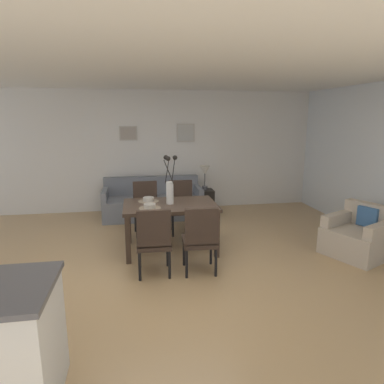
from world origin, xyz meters
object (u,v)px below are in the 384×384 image
at_px(bowl_near_right, 149,199).
at_px(side_table, 205,202).
at_px(centerpiece_vase, 170,186).
at_px(sofa, 153,203).
at_px(framed_picture_left, 128,133).
at_px(bowl_near_left, 150,206).
at_px(dining_chair_near_left, 154,239).
at_px(framed_picture_center, 186,133).
at_px(dining_chair_far_left, 200,237).
at_px(dining_chair_near_right, 146,205).
at_px(dining_table, 170,209).
at_px(table_lamp, 205,172).
at_px(dining_chair_far_right, 181,204).
at_px(armchair, 359,236).

xyz_separation_m(bowl_near_right, side_table, (1.26, 1.71, -0.52)).
distance_m(centerpiece_vase, sofa, 2.04).
bearing_deg(side_table, bowl_near_right, -126.29).
relative_size(centerpiece_vase, framed_picture_left, 1.96).
bearing_deg(bowl_near_left, dining_chair_near_left, -88.73).
bearing_deg(framed_picture_left, bowl_near_right, -82.30).
height_order(framed_picture_left, framed_picture_center, framed_picture_center).
bearing_deg(side_table, dining_chair_near_left, -114.14).
xyz_separation_m(dining_chair_near_left, dining_chair_far_left, (0.60, -0.03, 0.00)).
bearing_deg(dining_chair_near_right, dining_chair_far_left, -69.98).
distance_m(bowl_near_left, sofa, 2.16).
relative_size(dining_chair_near_right, framed_picture_center, 2.34).
relative_size(dining_table, bowl_near_left, 8.24).
xyz_separation_m(dining_chair_near_left, centerpiece_vase, (0.30, 0.85, 0.51)).
relative_size(centerpiece_vase, table_lamp, 1.44).
bearing_deg(bowl_near_left, table_lamp, 59.42).
height_order(dining_chair_far_right, framed_picture_center, framed_picture_center).
bearing_deg(table_lamp, dining_chair_near_right, -140.17).
height_order(dining_chair_near_right, centerpiece_vase, centerpiece_vase).
height_order(bowl_near_right, framed_picture_center, framed_picture_center).
xyz_separation_m(bowl_near_right, armchair, (3.08, -0.87, -0.49)).
relative_size(dining_chair_near_right, sofa, 0.46).
height_order(dining_table, table_lamp, table_lamp).
bearing_deg(framed_picture_center, sofa, -144.23).
bearing_deg(dining_chair_far_left, dining_chair_far_right, 90.14).
bearing_deg(table_lamp, centerpiece_vase, -116.14).
relative_size(dining_chair_near_left, side_table, 1.77).
height_order(dining_chair_near_left, bowl_near_right, dining_chair_near_left).
bearing_deg(sofa, dining_chair_near_right, -99.20).
height_order(centerpiece_vase, framed_picture_center, framed_picture_center).
relative_size(dining_chair_far_right, framed_picture_left, 2.45).
bearing_deg(bowl_near_left, framed_picture_left, 96.51).
distance_m(dining_chair_near_right, side_table, 1.68).
bearing_deg(centerpiece_vase, dining_chair_near_left, -109.44).
relative_size(dining_chair_far_right, table_lamp, 1.80).
bearing_deg(centerpiece_vase, framed_picture_left, 104.17).
bearing_deg(dining_chair_near_right, table_lamp, 39.83).
relative_size(bowl_near_left, bowl_near_right, 1.00).
height_order(bowl_near_left, sofa, bowl_near_left).
distance_m(bowl_near_left, side_table, 2.52).
xyz_separation_m(framed_picture_left, framed_picture_center, (1.24, -0.00, 0.00)).
height_order(dining_chair_near_right, framed_picture_center, framed_picture_center).
distance_m(dining_chair_near_right, armchair, 3.46).
height_order(bowl_near_left, framed_picture_center, framed_picture_center).
relative_size(bowl_near_left, sofa, 0.09).
bearing_deg(dining_chair_near_left, centerpiece_vase, 70.56).
xyz_separation_m(centerpiece_vase, bowl_near_left, (-0.32, -0.21, -0.24)).
relative_size(dining_chair_near_left, armchair, 0.87).
bearing_deg(dining_chair_near_left, dining_chair_far_left, -2.88).
relative_size(sofa, table_lamp, 3.91).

